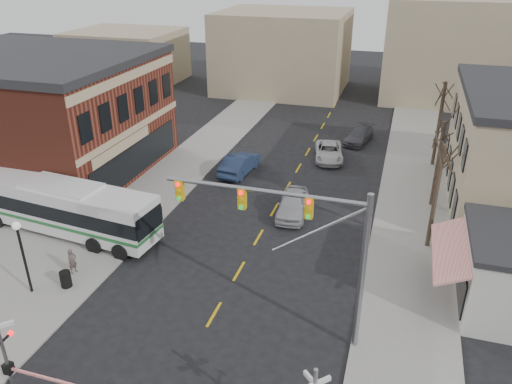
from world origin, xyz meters
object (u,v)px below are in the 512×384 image
pedestrian_near (72,261)px  trash_bin (66,279)px  car_b (240,164)px  street_lamp (20,243)px  car_a (293,204)px  car_c (329,152)px  transit_bus (65,207)px  car_d (359,136)px  pedestrian_far (82,217)px  rr_crossing_west (12,354)px  traffic_signal_mast (306,234)px

pedestrian_near → trash_bin: bearing=-147.4°
car_b → street_lamp: bearing=78.7°
car_a → car_c: (0.74, 11.05, -0.12)m
transit_bus → street_lamp: street_lamp is taller
trash_bin → car_d: car_d is taller
street_lamp → pedestrian_near: bearing=62.2°
trash_bin → car_b: car_b is taller
car_b → car_d: (8.67, 10.40, -0.17)m
car_a → pedestrian_far: bearing=-159.1°
street_lamp → car_b: 19.75m
car_a → car_d: size_ratio=1.04×
transit_bus → trash_bin: bearing=-55.6°
car_d → pedestrian_near: size_ratio=3.04×
rr_crossing_west → car_c: bearing=74.6°
street_lamp → car_d: 32.60m
car_a → car_b: size_ratio=0.94×
rr_crossing_west → car_b: bearing=86.4°
transit_bus → traffic_signal_mast: bearing=-17.1°
street_lamp → trash_bin: size_ratio=4.60×
rr_crossing_west → street_lamp: street_lamp is taller
traffic_signal_mast → pedestrian_near: 14.45m
transit_bus → rr_crossing_west: 13.40m
pedestrian_far → traffic_signal_mast: bearing=-54.9°
car_a → traffic_signal_mast: bearing=-80.0°
car_a → car_b: bearing=130.1°
traffic_signal_mast → street_lamp: 14.98m
rr_crossing_west → street_lamp: (-4.09, 5.71, 1.24)m
transit_bus → pedestrian_far: (0.77, 0.48, -0.89)m
car_c → pedestrian_near: 24.47m
pedestrian_near → pedestrian_far: bearing=43.2°
street_lamp → car_b: (5.65, 18.78, -2.36)m
rr_crossing_west → car_d: rr_crossing_west is taller
transit_bus → pedestrian_far: 1.27m
transit_bus → pedestrian_near: bearing=-51.4°
transit_bus → trash_bin: transit_bus is taller
traffic_signal_mast → car_c: bearing=96.1°
car_a → car_c: car_a is taller
transit_bus → street_lamp: 6.67m
pedestrian_near → transit_bus: bearing=53.4°
pedestrian_near → car_a: bearing=-29.2°
trash_bin → car_a: bearing=50.2°
street_lamp → trash_bin: 3.19m
traffic_signal_mast → rr_crossing_west: bearing=-147.6°
car_a → pedestrian_far: pedestrian_far is taller
street_lamp → car_c: (12.28, 23.98, -2.50)m
street_lamp → pedestrian_far: bearing=100.8°
street_lamp → car_b: size_ratio=0.84×
car_b → pedestrian_near: (-4.50, -16.59, 0.04)m
rr_crossing_west → pedestrian_near: rr_crossing_west is taller
rr_crossing_west → pedestrian_near: 8.50m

